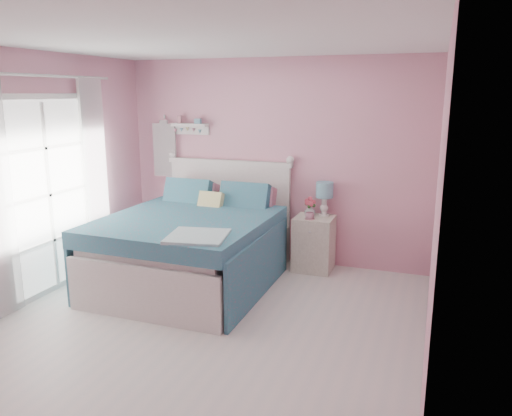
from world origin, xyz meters
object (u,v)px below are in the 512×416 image
Objects in this scene: vase at (310,210)px; nightstand at (314,243)px; table_lamp at (325,192)px; bed at (194,247)px; teacup at (310,216)px.

nightstand is at bearing -34.17° from vase.
table_lamp is at bearing 51.46° from nightstand.
bed reaches higher than table_lamp.
teacup is (1.18, 0.75, 0.30)m from bed.
bed reaches higher than vase.
table_lamp is 0.37m from teacup.
nightstand is at bearing -128.54° from table_lamp.
nightstand is 6.35× the size of teacup.
teacup is (-0.12, -0.24, -0.25)m from table_lamp.
bed is at bearing -141.03° from vase.
bed reaches higher than teacup.
bed reaches higher than nightstand.
teacup reaches higher than nightstand.
teacup is at bearing -116.83° from table_lamp.
table_lamp is at bearing 63.17° from teacup.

